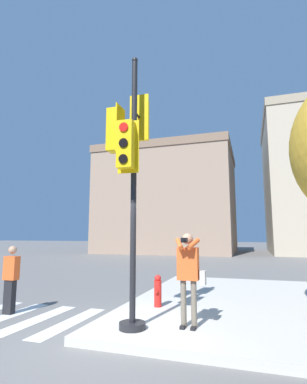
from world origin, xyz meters
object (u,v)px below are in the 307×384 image
(traffic_signal_pole, at_px, (129,157))
(fire_hydrant, at_px, (158,291))
(pedestrian_distant, at_px, (11,277))
(person_photographer, at_px, (189,270))

(traffic_signal_pole, distance_m, fire_hydrant, 3.42)
(pedestrian_distant, height_order, fire_hydrant, pedestrian_distant)
(person_photographer, bearing_deg, traffic_signal_pole, -159.91)
(traffic_signal_pole, relative_size, pedestrian_distant, 3.36)
(traffic_signal_pole, bearing_deg, person_photographer, 20.09)
(pedestrian_distant, bearing_deg, traffic_signal_pole, -11.17)
(traffic_signal_pole, distance_m, person_photographer, 2.51)
(traffic_signal_pole, relative_size, person_photographer, 3.09)
(traffic_signal_pole, relative_size, fire_hydrant, 7.20)
(fire_hydrant, bearing_deg, traffic_signal_pole, -91.32)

